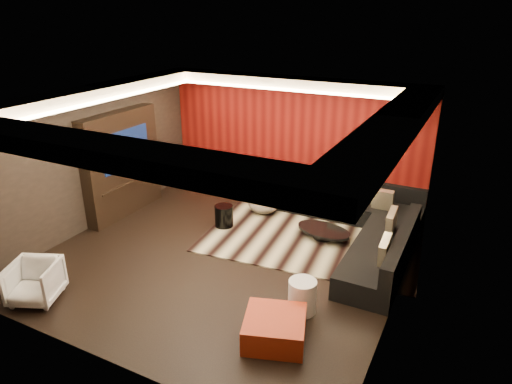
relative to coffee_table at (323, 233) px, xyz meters
The scene contains 26 objects.
floor 1.94m from the coffee_table, 134.99° to the right, with size 6.00×6.00×0.02m, color black.
ceiling 3.32m from the coffee_table, 134.99° to the right, with size 6.00×6.00×0.02m, color silver.
wall_back 2.50m from the coffee_table, 129.75° to the left, with size 6.00×0.02×2.80m, color black.
wall_left 4.76m from the coffee_table, 162.65° to the right, with size 0.02×6.00×2.80m, color black.
wall_right 2.50m from the coffee_table, 39.76° to the right, with size 0.02×6.00×2.80m, color black.
red_feature_wall 2.47m from the coffee_table, 130.45° to the left, with size 5.98×0.05×2.78m, color #6B0C0A.
soffit_back 3.21m from the coffee_table, 135.72° to the left, with size 6.00×0.60×0.22m, color silver.
soffit_front 5.01m from the coffee_table, 108.57° to the right, with size 6.00×0.60×0.22m, color silver.
soffit_left 5.01m from the coffee_table, 161.42° to the right, with size 0.60×4.80×0.22m, color silver.
soffit_right 3.21m from the coffee_table, 45.72° to the right, with size 0.60×4.80×0.22m, color silver.
cove_back 3.01m from the coffee_table, 144.00° to the left, with size 4.80×0.08×0.04m, color #FFD899.
cove_front 4.69m from the coffee_table, 110.13° to the right, with size 4.80×0.08×0.04m, color #FFD899.
cove_left 4.69m from the coffee_table, 159.85° to the right, with size 0.08×4.80×0.04m, color #FFD899.
cove_right 3.01m from the coffee_table, 54.00° to the right, with size 0.08×4.80×0.04m, color #FFD899.
tv_surround 4.40m from the coffee_table, 169.69° to the right, with size 0.30×2.00×2.20m, color black.
tv_screen 4.34m from the coffee_table, 169.29° to the right, with size 0.04×1.30×0.80m, color black.
tv_shelf 4.17m from the coffee_table, 169.29° to the right, with size 0.04×1.60×0.04m, color black.
rug 0.25m from the coffee_table, 161.90° to the left, with size 4.00×3.00×0.02m, color #C3B98F.
coffee_table is the anchor object (origin of this frame).
drum_stool 2.02m from the coffee_table, 167.75° to the right, with size 0.37×0.37×0.44m, color black.
striped_pouf 1.64m from the coffee_table, 160.83° to the left, with size 0.64×0.64×0.35m, color beige.
white_side_table 2.35m from the coffee_table, 78.48° to the right, with size 0.41×0.41×0.51m, color white.
orange_ottoman 3.07m from the coffee_table, 83.02° to the right, with size 0.80×0.80×0.36m, color #A22714.
armchair 5.04m from the coffee_table, 129.85° to the right, with size 0.68×0.70×0.63m, color white.
sectional_sofa 0.64m from the coffee_table, 53.54° to the left, with size 3.65×3.50×0.75m.
throw_pillows 0.82m from the coffee_table, 53.91° to the left, with size 3.05×2.78×0.50m.
Camera 1 is at (3.76, -6.19, 4.15)m, focal length 32.00 mm.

